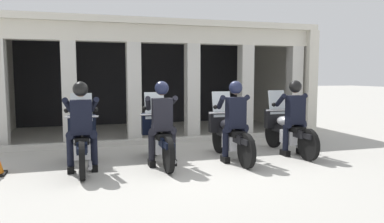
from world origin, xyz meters
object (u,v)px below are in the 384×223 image
Objects in this scene: motorcycle_center_left at (159,137)px; police_officer_center_left at (162,116)px; police_officer_far_left at (81,119)px; motorcycle_far_right at (287,130)px; police_officer_center_right at (235,114)px; motorcycle_far_left at (82,141)px; motorcycle_center_right at (229,134)px; police_officer_far_right at (294,111)px.

motorcycle_center_left is 1.29× the size of police_officer_center_left.
police_officer_far_left is at bearing 166.72° from police_officer_center_left.
police_officer_center_right is at bearing -167.24° from motorcycle_far_right.
motorcycle_far_left is 1.00× the size of motorcycle_far_right.
police_officer_center_right is 1.57m from motorcycle_far_right.
police_officer_center_right is (2.86, -0.07, 0.00)m from police_officer_far_left.
motorcycle_center_right is 1.50m from police_officer_far_right.
police_officer_center_right reaches higher than motorcycle_far_left.
police_officer_far_left reaches higher than motorcycle_far_right.
motorcycle_center_left is 0.52m from police_officer_center_left.
motorcycle_center_left and motorcycle_center_right have the same top height.
police_officer_far_left reaches higher than motorcycle_center_left.
motorcycle_center_left is at bearing -4.78° from motorcycle_far_left.
motorcycle_center_right is at bearing -6.53° from police_officer_center_left.
police_officer_center_left and police_officer_center_right have the same top height.
motorcycle_center_left is at bearing 6.41° from police_officer_far_left.
motorcycle_center_left is (1.43, 0.30, -0.44)m from police_officer_far_left.
motorcycle_center_right is at bearing 170.67° from police_officer_far_right.
police_officer_center_left is at bearing -104.35° from motorcycle_center_left.
police_officer_center_right is 1.00× the size of police_officer_far_right.
motorcycle_center_left is 2.90m from police_officer_far_right.
police_officer_far_right is at bearing -17.94° from motorcycle_center_left.
police_officer_far_left is 4.33m from motorcycle_far_right.
police_officer_center_left is at bearing 175.14° from motorcycle_center_right.
police_officer_center_left is at bearing -4.78° from police_officer_far_left.
police_officer_far_left is at bearing 176.09° from police_officer_far_right.
motorcycle_far_left is at bearing 166.72° from motorcycle_center_left.
police_officer_far_left is 1.00× the size of police_officer_far_right.
police_officer_far_left is 1.00× the size of police_officer_center_left.
police_officer_far_left is at bearing 166.10° from police_officer_center_right.
police_officer_far_right is (4.28, -0.17, 0.44)m from motorcycle_far_left.
motorcycle_far_right is at bearing 5.73° from police_officer_center_right.
motorcycle_center_left is 1.00× the size of motorcycle_far_right.
police_officer_center_left reaches higher than motorcycle_center_right.
motorcycle_far_left is 1.29× the size of police_officer_far_left.
police_officer_far_right is (1.43, 0.19, 0.00)m from police_officer_center_right.
police_officer_center_right is at bearing -102.68° from motorcycle_center_right.
police_officer_center_right reaches higher than motorcycle_far_right.
motorcycle_far_left and motorcycle_center_left have the same top height.
motorcycle_center_right is 1.44m from motorcycle_far_right.
motorcycle_center_right is (1.43, -0.09, 0.00)m from motorcycle_center_left.
police_officer_center_right is 1.44m from police_officer_far_right.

